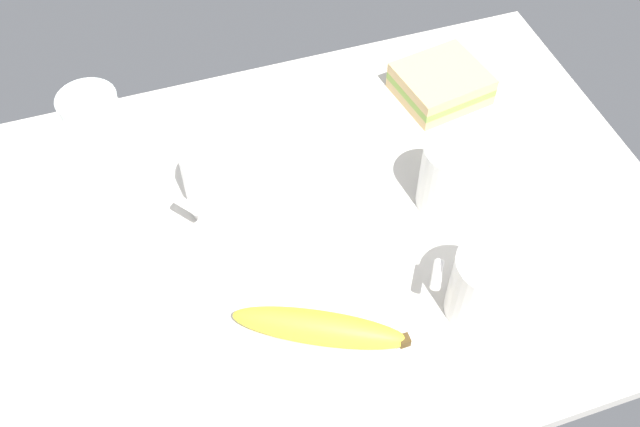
{
  "coord_description": "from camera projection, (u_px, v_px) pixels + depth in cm",
  "views": [
    {
      "loc": [
        -17.39,
        -52.11,
        75.65
      ],
      "look_at": [
        0.0,
        0.0,
        5.0
      ],
      "focal_mm": 40.65,
      "sensor_mm": 36.0,
      "label": 1
    }
  ],
  "objects": [
    {
      "name": "spoon",
      "position": [
        146.0,
        336.0,
        0.82
      ],
      "size": [
        10.19,
        6.13,
        0.8
      ],
      "color": "silver",
      "rests_on": "tabletop"
    },
    {
      "name": "tabletop",
      "position": [
        320.0,
        233.0,
        0.93
      ],
      "size": [
        90.0,
        64.0,
        2.0
      ],
      "primitive_type": "cube",
      "color": "beige",
      "rests_on": "ground"
    },
    {
      "name": "glass_of_milk",
      "position": [
        97.0,
        131.0,
        0.96
      ],
      "size": [
        7.75,
        7.75,
        10.75
      ],
      "color": "silver",
      "rests_on": "tabletop"
    },
    {
      "name": "coffee_mug_milky",
      "position": [
        485.0,
        286.0,
        0.81
      ],
      "size": [
        10.17,
        8.81,
        9.65
      ],
      "color": "white",
      "rests_on": "tabletop"
    },
    {
      "name": "coffee_mug_spare",
      "position": [
        217.0,
        176.0,
        0.91
      ],
      "size": [
        10.62,
        9.69,
        9.56
      ],
      "color": "white",
      "rests_on": "tabletop"
    },
    {
      "name": "sandwich_main",
      "position": [
        441.0,
        84.0,
        1.05
      ],
      "size": [
        13.54,
        12.56,
        4.4
      ],
      "color": "#DBB77A",
      "rests_on": "tabletop"
    },
    {
      "name": "banana",
      "position": [
        320.0,
        328.0,
        0.81
      ],
      "size": [
        19.51,
        12.86,
        3.93
      ],
      "color": "yellow",
      "rests_on": "tabletop"
    },
    {
      "name": "coffee_mug_black",
      "position": [
        452.0,
        175.0,
        0.91
      ],
      "size": [
        10.32,
        8.01,
        10.02
      ],
      "color": "white",
      "rests_on": "tabletop"
    }
  ]
}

